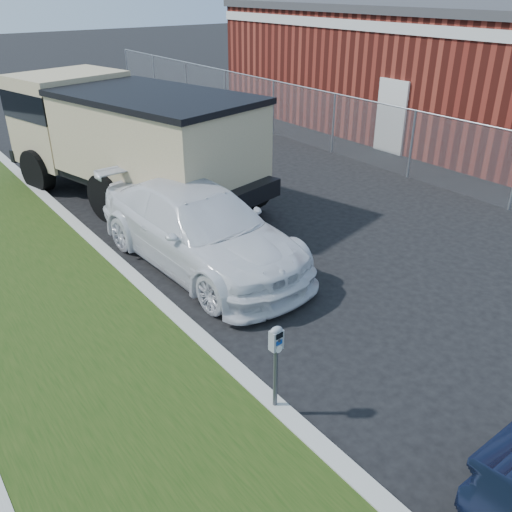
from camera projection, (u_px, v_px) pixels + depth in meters
ground at (361, 310)px, 8.83m from camera, size 120.00×120.00×0.00m
chainlink_fence at (334, 112)px, 16.47m from camera, size 0.06×30.06×30.00m
brick_building at (435, 63)px, 19.98m from camera, size 9.20×14.20×4.17m
parking_meter at (276, 350)px, 6.27m from camera, size 0.17×0.12×1.18m
white_wagon at (200, 228)px, 10.01m from camera, size 2.32×5.11×1.45m
dump_truck at (124, 134)px, 12.86m from camera, size 4.19×7.45×2.76m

